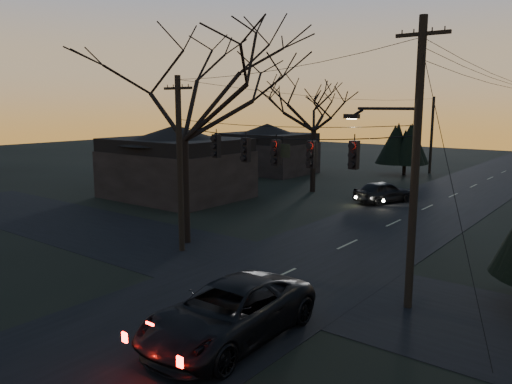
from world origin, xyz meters
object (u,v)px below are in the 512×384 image
Objects in this scene: utility_pole_right at (408,307)px; suv_near at (229,313)px; utility_pole_far_l at (429,173)px; sedan_oncoming_a at (383,192)px; utility_pole_left at (182,251)px; bare_tree_left at (183,98)px.

utility_pole_right is 6.77m from suv_near.
utility_pole_far_l is 18.49m from sedan_oncoming_a.
utility_pole_right is 11.50m from utility_pole_left.
utility_pole_left is 36.00m from utility_pole_far_l.
utility_pole_right is 1.18× the size of utility_pole_left.
bare_tree_left is (-12.42, 1.21, 7.45)m from utility_pole_right.
suv_near is 1.33× the size of sedan_oncoming_a.
bare_tree_left is at bearing 141.04° from suv_near.
utility_pole_far_l is at bearing 90.00° from utility_pole_left.
utility_pole_right is at bearing 139.47° from sedan_oncoming_a.
utility_pole_right is at bearing 58.09° from suv_near.
utility_pole_far_l is 1.70× the size of sedan_oncoming_a.
bare_tree_left is 1.70× the size of suv_near.
utility_pole_left is 1.80× the size of sedan_oncoming_a.
bare_tree_left reaches higher than utility_pole_left.
sedan_oncoming_a is at bearing 81.03° from utility_pole_left.
utility_pole_left is at bearing -52.61° from bare_tree_left.
suv_near is 24.09m from sedan_oncoming_a.
sedan_oncoming_a is (3.72, 16.53, -6.65)m from bare_tree_left.
utility_pole_far_l reaches higher than suv_near.
utility_pole_right reaches higher than utility_pole_left.
utility_pole_far_l is at bearing 107.72° from utility_pole_right.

